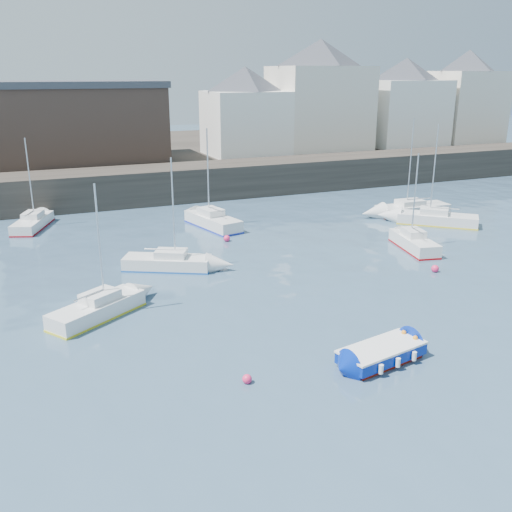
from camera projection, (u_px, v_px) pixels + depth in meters
name	position (u px, v px, depth m)	size (l,w,h in m)	color
water	(378.00, 385.00, 21.41)	(220.00, 220.00, 0.00)	#2D4760
quay_wall	(159.00, 184.00, 51.72)	(90.00, 5.00, 3.00)	#28231E
land_strip	(124.00, 159.00, 67.58)	(90.00, 32.00, 2.80)	#28231E
bldg_east_a	(320.00, 95.00, 62.90)	(13.36, 13.36, 11.80)	beige
bldg_east_b	(404.00, 102.00, 66.74)	(11.88, 11.88, 9.95)	white
bldg_east_c	(465.00, 96.00, 69.86)	(11.14, 11.14, 10.95)	beige
bldg_east_d	(245.00, 110.00, 59.63)	(11.14, 11.14, 8.95)	white
warehouse	(76.00, 122.00, 55.00)	(16.40, 10.40, 7.60)	#3D2D26
blue_dinghy	(382.00, 353.00, 22.98)	(3.96, 2.31, 0.71)	maroon
sailboat_a	(98.00, 309.00, 27.15)	(4.97, 4.05, 6.41)	silver
sailboat_b	(168.00, 262.00, 33.83)	(5.34, 3.85, 6.64)	silver
sailboat_c	(414.00, 242.00, 37.62)	(2.46, 4.97, 6.26)	silver
sailboat_d	(437.00, 219.00, 43.78)	(5.71, 5.34, 7.57)	silver
sailboat_f	(213.00, 221.00, 42.96)	(3.07, 5.89, 7.31)	silver
sailboat_g	(412.00, 209.00, 46.95)	(6.25, 2.28, 7.79)	silver
sailboat_h	(33.00, 222.00, 42.76)	(3.38, 5.42, 6.65)	silver
buoy_near	(247.00, 383.00, 21.54)	(0.37, 0.37, 0.37)	#FF2862
buoy_mid	(435.00, 272.00, 33.48)	(0.44, 0.44, 0.44)	#FF2862
buoy_far	(227.00, 241.00, 39.55)	(0.45, 0.45, 0.45)	#FF2862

